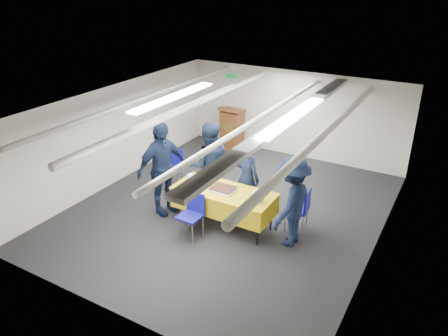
{
  "coord_description": "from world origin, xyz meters",
  "views": [
    {
      "loc": [
        3.92,
        -7.03,
        4.65
      ],
      "look_at": [
        0.01,
        -0.2,
        1.05
      ],
      "focal_mm": 35.0,
      "sensor_mm": 36.0,
      "label": 1
    }
  ],
  "objects": [
    {
      "name": "ground",
      "position": [
        0.0,
        0.0,
        0.0
      ],
      "size": [
        7.0,
        7.0,
        0.0
      ],
      "primitive_type": "plane",
      "color": "black",
      "rests_on": "ground"
    },
    {
      "name": "room_shell",
      "position": [
        0.09,
        0.41,
        1.81
      ],
      "size": [
        6.0,
        7.0,
        2.3
      ],
      "color": "silver",
      "rests_on": "ground"
    },
    {
      "name": "serving_table",
      "position": [
        0.22,
        -0.57,
        0.56
      ],
      "size": [
        1.99,
        0.85,
        0.77
      ],
      "color": "black",
      "rests_on": "ground"
    },
    {
      "name": "sheet_cake",
      "position": [
        0.22,
        -0.6,
        0.81
      ],
      "size": [
        0.47,
        0.36,
        0.09
      ],
      "color": "white",
      "rests_on": "serving_table"
    },
    {
      "name": "plate_stack_left",
      "position": [
        -0.48,
        -0.62,
        0.85
      ],
      "size": [
        0.24,
        0.24,
        0.18
      ],
      "color": "white",
      "rests_on": "serving_table"
    },
    {
      "name": "plate_stack_right",
      "position": [
        0.95,
        -0.62,
        0.85
      ],
      "size": [
        0.23,
        0.23,
        0.18
      ],
      "color": "white",
      "rests_on": "serving_table"
    },
    {
      "name": "podium",
      "position": [
        -1.6,
        3.05,
        0.61
      ],
      "size": [
        0.62,
        0.53,
        1.25
      ],
      "color": "brown",
      "rests_on": "ground"
    },
    {
      "name": "chair_near",
      "position": [
        -0.11,
        -1.18,
        0.53
      ],
      "size": [
        0.43,
        0.43,
        0.87
      ],
      "color": "gray",
      "rests_on": "ground"
    },
    {
      "name": "chair_right",
      "position": [
        1.59,
        0.01,
        0.53
      ],
      "size": [
        0.46,
        0.46,
        0.87
      ],
      "color": "gray",
      "rests_on": "ground"
    },
    {
      "name": "chair_left",
      "position": [
        -1.67,
        0.4,
        0.53
      ],
      "size": [
        0.52,
        0.52,
        0.87
      ],
      "color": "gray",
      "rests_on": "ground"
    },
    {
      "name": "sailor_a",
      "position": [
        0.37,
        0.09,
        0.79
      ],
      "size": [
        0.63,
        0.47,
        1.59
      ],
      "primitive_type": "imported",
      "rotation": [
        0.0,
        0.0,
        2.98
      ],
      "color": "black",
      "rests_on": "ground"
    },
    {
      "name": "sailor_b",
      "position": [
        -0.45,
        -0.03,
        0.94
      ],
      "size": [
        1.14,
        1.06,
        1.88
      ],
      "primitive_type": "imported",
      "rotation": [
        0.0,
        0.0,
        3.64
      ],
      "color": "black",
      "rests_on": "ground"
    },
    {
      "name": "sailor_c",
      "position": [
        -1.14,
        -0.73,
        0.98
      ],
      "size": [
        0.79,
        1.24,
        1.96
      ],
      "primitive_type": "imported",
      "rotation": [
        0.0,
        0.0,
        1.28
      ],
      "color": "black",
      "rests_on": "ground"
    },
    {
      "name": "sailor_d",
      "position": [
        1.57,
        -0.5,
        0.86
      ],
      "size": [
        0.7,
        1.15,
        1.72
      ],
      "primitive_type": "imported",
      "rotation": [
        0.0,
        0.0,
        -1.63
      ],
      "color": "black",
      "rests_on": "ground"
    }
  ]
}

